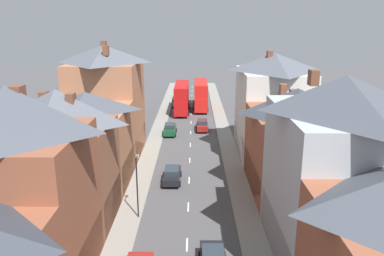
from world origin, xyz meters
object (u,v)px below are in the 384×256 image
Objects in this scene: car_near_silver at (178,95)px; street_lamp at (137,183)px; double_decker_bus_mid_street at (182,97)px; double_decker_bus_lead at (201,94)px; car_mid_black at (202,125)px; car_near_blue at (176,102)px; car_parked_right_a at (172,175)px; car_parked_left_a at (170,129)px.

street_lamp is at bearing -91.25° from car_near_silver.
car_near_silver is (-1.29, 12.96, -2.00)m from double_decker_bus_mid_street.
street_lamp is at bearing -93.53° from double_decker_bus_mid_street.
double_decker_bus_lead is 2.48× the size of car_mid_black.
double_decker_bus_lead is 5.66m from car_near_blue.
car_mid_black reaches higher than car_parked_right_a.
car_parked_left_a is 0.98× the size of car_mid_black.
car_parked_left_a is 17.33m from car_parked_right_a.
street_lamp reaches higher than car_parked_left_a.
double_decker_bus_lead reaches higher than car_parked_left_a.
car_near_silver is 44.99m from car_parked_right_a.
car_parked_left_a is (-1.29, -14.73, -1.96)m from double_decker_bus_mid_street.
car_parked_right_a is (1.30, -17.28, -0.05)m from car_parked_left_a.
car_mid_black is (0.01, -15.29, -1.96)m from double_decker_bus_lead.
car_near_blue is 18.03m from car_mid_black.
car_near_silver is 25.83m from car_mid_black.
double_decker_bus_lead is at bearing 38.74° from double_decker_bus_mid_street.
car_near_blue is at bearing 88.52° from street_lamp.
car_near_blue is 36.98m from car_parked_right_a.
car_parked_right_a is at bearing -87.99° from car_near_blue.
double_decker_bus_lead is at bearing -64.09° from car_near_silver.
car_mid_black is at bearing -74.23° from car_near_blue.
street_lamp is (-1.15, -44.50, 2.40)m from car_near_blue.
double_decker_bus_mid_street reaches higher than car_parked_right_a.
car_near_blue is 0.89× the size of car_mid_black.
street_lamp reaches higher than car_near_silver.
car_parked_left_a is at bearing -90.00° from car_near_silver.
car_near_blue reaches higher than car_parked_right_a.
double_decker_bus_mid_street is 13.17m from car_near_silver.
car_near_blue is 0.87× the size of car_near_silver.
car_near_blue reaches higher than car_near_silver.
street_lamp is at bearing -91.48° from car_near_blue.
car_parked_right_a is 19.93m from car_mid_black.
double_decker_bus_mid_street is (-3.60, -2.89, 0.00)m from double_decker_bus_lead.
double_decker_bus_mid_street is 2.52× the size of car_parked_left_a.
car_parked_left_a is at bearing -95.01° from double_decker_bus_mid_street.
car_parked_right_a is 0.77× the size of street_lamp.
street_lamp is (-1.15, -52.51, 2.42)m from car_near_silver.
car_mid_black is at bearing -73.78° from double_decker_bus_mid_street.
car_parked_left_a is 0.78× the size of street_lamp.
street_lamp is at bearing -92.65° from car_parked_left_a.
double_decker_bus_lead is 2.43× the size of car_near_silver.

